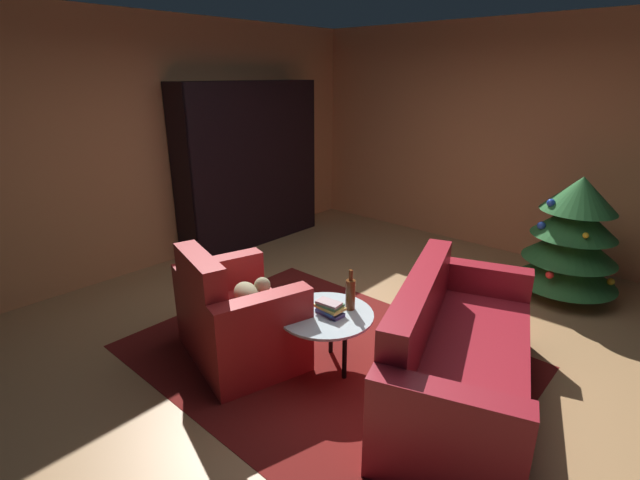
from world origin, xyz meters
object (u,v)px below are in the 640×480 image
object	(u,v)px
couch_red	(455,357)
coffee_table	(326,319)
book_stack_on_table	(330,308)
bookshelf_unit	(257,165)
bottle_on_table	(350,294)
decorated_tree	(572,238)
armchair_red	(237,320)

from	to	relation	value
couch_red	coffee_table	size ratio (longest dim) A/B	2.88
couch_red	book_stack_on_table	xyz separation A→B (m)	(-0.84, -0.34, 0.21)
bookshelf_unit	coffee_table	world-z (taller)	bookshelf_unit
bottle_on_table	decorated_tree	world-z (taller)	decorated_tree
coffee_table	book_stack_on_table	world-z (taller)	book_stack_on_table
armchair_red	couch_red	size ratio (longest dim) A/B	0.56
bookshelf_unit	bottle_on_table	world-z (taller)	bookshelf_unit
bottle_on_table	coffee_table	bearing A→B (deg)	-115.87
book_stack_on_table	armchair_red	bearing A→B (deg)	-150.73
armchair_red	book_stack_on_table	size ratio (longest dim) A/B	5.33
decorated_tree	bookshelf_unit	bearing A→B (deg)	-165.77
couch_red	book_stack_on_table	world-z (taller)	couch_red
bookshelf_unit	couch_red	size ratio (longest dim) A/B	1.00
decorated_tree	book_stack_on_table	bearing A→B (deg)	-111.06
bookshelf_unit	decorated_tree	world-z (taller)	bookshelf_unit
bookshelf_unit	armchair_red	xyz separation A→B (m)	(1.96, -1.95, -0.68)
couch_red	decorated_tree	bearing A→B (deg)	86.81
armchair_red	bottle_on_table	bearing A→B (deg)	37.02
bookshelf_unit	armchair_red	size ratio (longest dim) A/B	1.78
coffee_table	decorated_tree	distance (m)	2.70
book_stack_on_table	bottle_on_table	size ratio (longest dim) A/B	0.68
couch_red	coffee_table	bearing A→B (deg)	-158.01
coffee_table	bottle_on_table	distance (m)	0.26
bookshelf_unit	book_stack_on_table	distance (m)	3.09
couch_red	coffee_table	xyz separation A→B (m)	(-0.87, -0.35, 0.12)
armchair_red	decorated_tree	distance (m)	3.29
armchair_red	book_stack_on_table	xyz separation A→B (m)	(0.64, 0.36, 0.19)
armchair_red	decorated_tree	size ratio (longest dim) A/B	0.94
couch_red	book_stack_on_table	bearing A→B (deg)	-157.83
bottle_on_table	decorated_tree	distance (m)	2.50
couch_red	bookshelf_unit	bearing A→B (deg)	160.03
decorated_tree	coffee_table	bearing A→B (deg)	-111.55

